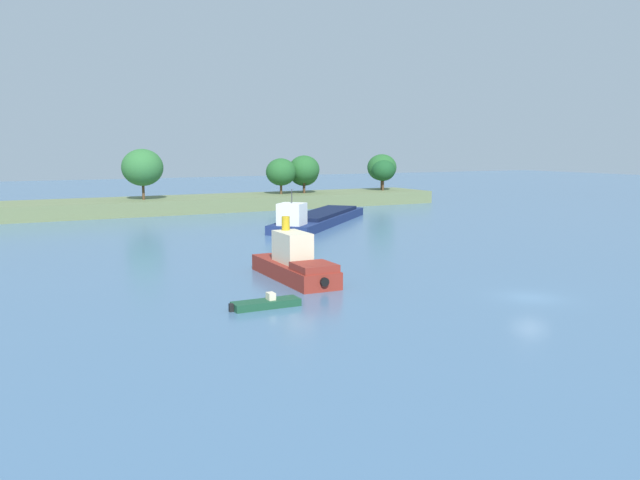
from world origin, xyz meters
TOP-DOWN VIEW (x-y plane):
  - ground_plane at (0.00, 0.00)m, footprint 400.00×400.00m
  - treeline_island at (1.73, 76.14)m, footprint 93.39×13.55m
  - tugboat at (-12.78, 14.20)m, footprint 3.61×11.64m
  - cargo_barge at (7.04, 47.94)m, footprint 24.20×23.90m
  - fishing_skiff at (-18.69, 6.43)m, footprint 5.12×1.50m

SIDE VIEW (x-z plane):
  - ground_plane at x=0.00m, z-range 0.00..0.00m
  - fishing_skiff at x=-18.69m, z-range -0.23..0.80m
  - cargo_barge at x=7.04m, z-range -1.95..3.87m
  - tugboat at x=-12.78m, z-range -1.25..3.94m
  - treeline_island at x=1.73m, z-range -2.70..8.16m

